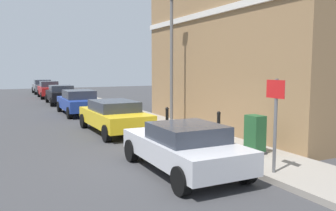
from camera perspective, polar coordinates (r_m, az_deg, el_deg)
name	(u,v)px	position (r m, az deg, el deg)	size (l,w,h in m)	color
ground	(176,159)	(10.35, 1.32, -8.91)	(80.00, 80.00, 0.00)	#38383A
sidewalk	(156,123)	(16.51, -1.96, -2.94)	(2.22, 30.00, 0.15)	gray
corner_building	(273,42)	(16.98, 16.93, 10.09)	(7.54, 11.03, 7.85)	olive
car_silver	(184,146)	(9.01, 2.59, -6.76)	(1.94, 4.12, 1.29)	#B7B7BC
car_yellow	(114,115)	(14.63, -8.91, -1.64)	(2.06, 4.52, 1.34)	gold
car_blue	(79,102)	(20.81, -14.56, 0.62)	(1.93, 4.46, 1.42)	navy
car_black	(61,94)	(27.17, -17.30, 1.80)	(1.99, 4.27, 1.42)	black
car_red	(49,89)	(33.14, -19.08, 2.53)	(1.84, 4.15, 1.52)	maroon
car_grey	(42,86)	(39.04, -20.07, 2.98)	(1.94, 4.13, 1.47)	slate
utility_cabinet	(255,136)	(10.68, 14.19, -4.88)	(0.46, 0.61, 1.15)	#1E4C28
bollard_near_cabinet	(219,125)	(12.32, 8.37, -3.18)	(0.14, 0.14, 1.04)	black
bollard_far_kerb	(167,119)	(13.44, -0.16, -2.32)	(0.14, 0.14, 1.04)	black
street_sign	(275,111)	(8.69, 17.36, -0.94)	(0.08, 0.60, 2.30)	#59595B
lamppost	(172,54)	(15.36, 0.60, 8.46)	(0.20, 0.44, 5.72)	#59595B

